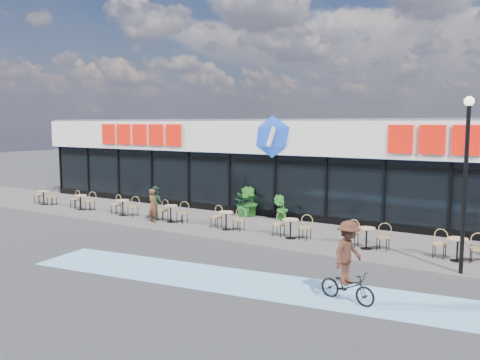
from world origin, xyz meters
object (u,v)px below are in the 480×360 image
object	(u,v)px
lamp_post	(466,169)
cyclist_a	(348,266)
bistro_set_0	(45,196)
potted_plant_right	(281,208)
patron_left	(153,205)
potted_plant_mid	(243,203)
patron_right	(156,203)
potted_plant_left	(249,202)

from	to	relation	value
lamp_post	cyclist_a	size ratio (longest dim) A/B	2.47
bistro_set_0	potted_plant_right	size ratio (longest dim) A/B	1.35
lamp_post	patron_left	world-z (taller)	lamp_post
potted_plant_mid	patron_right	xyz separation A→B (m)	(-2.92, -2.74, 0.11)
potted_plant_left	patron_right	world-z (taller)	patron_right
potted_plant_mid	bistro_set_0	bearing A→B (deg)	-165.33
potted_plant_left	patron_right	bearing A→B (deg)	-137.86
potted_plant_right	patron_right	world-z (taller)	patron_right
patron_left	patron_right	distance (m)	0.63
bistro_set_0	patron_left	size ratio (longest dim) A/B	1.05
potted_plant_right	lamp_post	bearing A→B (deg)	-27.54
bistro_set_0	lamp_post	bearing A→B (deg)	-3.86
bistro_set_0	potted_plant_mid	world-z (taller)	potted_plant_mid
potted_plant_left	potted_plant_mid	distance (m)	0.28
potted_plant_mid	cyclist_a	bearing A→B (deg)	-44.59
patron_right	potted_plant_left	bearing A→B (deg)	-116.49
bistro_set_0	potted_plant_left	size ratio (longest dim) A/B	1.12
lamp_post	potted_plant_mid	distance (m)	11.18
bistro_set_0	potted_plant_right	xyz separation A→B (m)	(12.63, 2.85, 0.11)
potted_plant_mid	potted_plant_right	xyz separation A→B (m)	(1.94, 0.05, -0.07)
patron_right	patron_left	bearing A→B (deg)	141.34
lamp_post	bistro_set_0	size ratio (longest dim) A/B	3.28
potted_plant_left	potted_plant_right	xyz separation A→B (m)	(1.69, -0.08, -0.12)
bistro_set_0	patron_left	world-z (taller)	patron_left
potted_plant_left	cyclist_a	bearing A→B (deg)	-45.95
potted_plant_left	cyclist_a	xyz separation A→B (m)	(7.84, -8.10, 0.13)
potted_plant_mid	potted_plant_right	size ratio (longest dim) A/B	1.12
potted_plant_right	patron_right	bearing A→B (deg)	-150.19
lamp_post	cyclist_a	distance (m)	4.80
potted_plant_left	patron_left	size ratio (longest dim) A/B	0.94
potted_plant_left	cyclist_a	distance (m)	11.27
potted_plant_mid	patron_left	xyz separation A→B (m)	(-2.61, -3.28, 0.09)
potted_plant_right	patron_right	distance (m)	5.61
potted_plant_left	potted_plant_right	world-z (taller)	potted_plant_left
potted_plant_mid	patron_left	distance (m)	4.19
potted_plant_left	potted_plant_mid	bearing A→B (deg)	-151.94
potted_plant_left	patron_right	xyz separation A→B (m)	(-3.17, -2.87, 0.06)
patron_left	potted_plant_right	bearing A→B (deg)	-130.37
bistro_set_0	potted_plant_mid	bearing A→B (deg)	14.67
bistro_set_0	cyclist_a	size ratio (longest dim) A/B	0.75
potted_plant_left	patron_left	xyz separation A→B (m)	(-2.86, -3.41, 0.05)
bistro_set_0	cyclist_a	distance (m)	19.48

